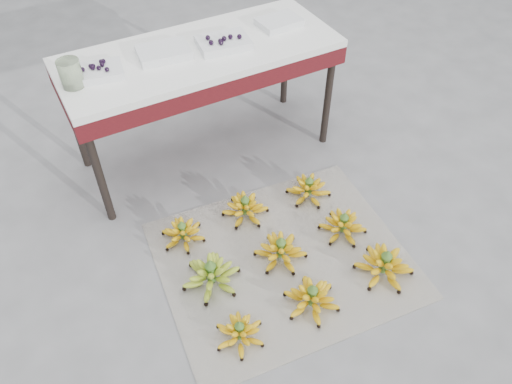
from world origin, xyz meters
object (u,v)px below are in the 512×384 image
newspaper_mat (283,259)px  tray_left (164,52)px  bunch_back_left (183,233)px  bunch_front_center (312,298)px  tray_far_left (98,72)px  glass_jar (71,74)px  bunch_back_center (245,208)px  tray_right (223,43)px  vendor_table (200,63)px  bunch_mid_center (281,251)px  bunch_back_right (309,189)px  bunch_front_left (240,333)px  bunch_mid_left (211,275)px  bunch_mid_right (343,225)px  bunch_front_right (384,265)px  tray_far_right (279,22)px

newspaper_mat → tray_left: tray_left is taller
bunch_back_left → tray_left: 0.96m
bunch_front_center → bunch_back_left: 0.77m
newspaper_mat → bunch_front_center: 0.31m
bunch_back_left → tray_far_left: tray_far_left is taller
glass_jar → bunch_back_center: bearing=-41.6°
tray_far_left → tray_left: size_ratio=0.94×
tray_right → vendor_table: bearing=162.4°
bunch_mid_center → vendor_table: size_ratio=0.18×
bunch_back_right → glass_jar: (-1.03, 0.61, 0.74)m
bunch_front_left → tray_right: 1.52m
bunch_front_center → bunch_mid_left: 0.50m
newspaper_mat → bunch_front_center: bearing=-94.2°
newspaper_mat → bunch_back_left: 0.55m
newspaper_mat → bunch_mid_right: bunch_mid_right is taller
bunch_back_left → bunch_back_right: bunch_back_right is taller
bunch_front_center → bunch_back_right: bearing=66.1°
tray_far_left → tray_right: 0.68m
bunch_back_center → bunch_back_right: 0.40m
bunch_front_center → bunch_mid_right: bearing=45.1°
bunch_back_right → bunch_front_left: bearing=-164.8°
bunch_mid_center → tray_far_left: bearing=119.2°
bunch_front_right → bunch_back_center: size_ratio=1.08×
bunch_back_right → tray_left: (-0.54, 0.66, 0.70)m
bunch_back_center → glass_jar: bearing=129.7°
bunch_front_left → tray_far_right: tray_far_right is taller
bunch_mid_left → bunch_back_left: (-0.02, 0.33, -0.01)m
tray_far_right → glass_jar: 1.20m
bunch_front_center → bunch_front_right: bunch_front_right is taller
bunch_mid_center → bunch_back_left: 0.53m
bunch_front_right → vendor_table: vendor_table is taller
bunch_front_center → tray_far_right: 1.57m
bunch_mid_left → tray_far_left: (-0.15, 0.93, 0.69)m
bunch_back_left → tray_far_left: (-0.13, 0.60, 0.70)m
tray_far_right → bunch_front_right: bearing=-95.7°
bunch_front_left → bunch_front_center: size_ratio=0.80×
newspaper_mat → bunch_mid_center: (-0.01, 0.02, 0.06)m
bunch_front_center → bunch_back_center: (-0.01, 0.67, -0.00)m
newspaper_mat → bunch_front_right: bearing=-38.0°
bunch_front_center → bunch_back_left: bearing=127.3°
newspaper_mat → tray_far_left: 1.34m
tray_left → tray_far_right: bearing=0.3°
bunch_mid_left → bunch_back_right: (0.75, 0.28, -0.01)m
bunch_back_left → tray_right: size_ratio=0.88×
tray_far_left → bunch_front_right: bearing=-54.0°
bunch_front_left → tray_left: (0.23, 1.29, 0.70)m
bunch_front_left → glass_jar: glass_jar is taller
bunch_back_center → tray_far_left: (-0.51, 0.60, 0.70)m
bunch_mid_center → vendor_table: vendor_table is taller
newspaper_mat → bunch_front_right: bunch_front_right is taller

